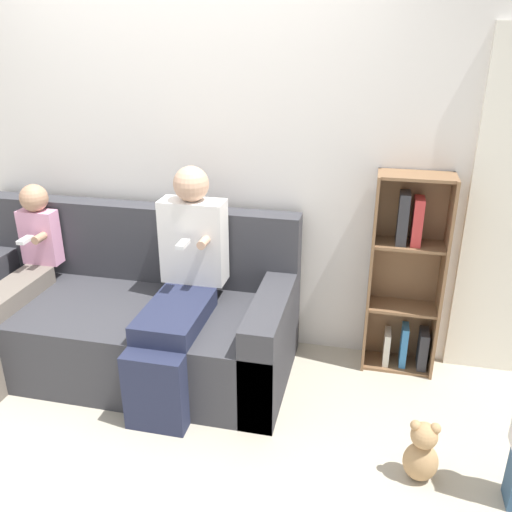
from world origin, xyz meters
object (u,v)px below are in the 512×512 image
child_seated (14,284)px  teddy_bear (422,453)px  couch (122,319)px  adult_seated (181,282)px  bookshelf (406,277)px

child_seated → teddy_bear: child_seated is taller
couch → adult_seated: size_ratio=1.68×
bookshelf → teddy_bear: (0.09, -0.99, -0.46)m
child_seated → teddy_bear: size_ratio=3.28×
child_seated → adult_seated: bearing=2.9°
couch → teddy_bear: (1.83, -0.63, -0.15)m
child_seated → bookshelf: 2.42m
couch → child_seated: (-0.63, -0.15, 0.25)m
bookshelf → adult_seated: bearing=-160.5°
bookshelf → child_seated: bearing=-167.9°
couch → teddy_bear: 1.94m
teddy_bear → adult_seated: bearing=158.7°
adult_seated → child_seated: 1.09m
adult_seated → teddy_bear: bearing=-21.3°
adult_seated → child_seated: size_ratio=1.17×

